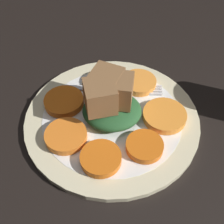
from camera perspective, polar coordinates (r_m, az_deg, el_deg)
table_slab at (r=48.18cm, az=-0.00°, el=-2.42°), size 120.00×120.00×2.00cm
plate at (r=47.00cm, az=-0.00°, el=-1.26°), size 28.92×28.92×1.05cm
carrot_slice_0 at (r=46.92cm, az=10.57°, el=-0.28°), size 7.14×7.14×1.20cm
carrot_slice_1 at (r=51.52cm, az=5.50°, el=6.00°), size 6.26×6.26×1.20cm
carrot_slice_2 at (r=51.74cm, az=-2.05°, el=6.46°), size 5.50×5.50×1.20cm
carrot_slice_3 at (r=48.64cm, az=-9.74°, el=2.14°), size 6.75×6.75×1.20cm
carrot_slice_4 at (r=43.88cm, az=-9.35°, el=-4.78°), size 6.55×6.55×1.20cm
carrot_slice_5 at (r=41.09cm, az=-2.30°, el=-9.37°), size 6.06×6.06×1.20cm
carrot_slice_6 at (r=42.48cm, az=6.63°, el=-6.90°), size 5.67×5.67×1.20cm
center_pile at (r=44.33cm, az=-0.45°, el=2.59°), size 9.63×9.67×7.43cm
fork at (r=50.63cm, az=0.69°, el=4.70°), size 17.67×2.40×0.40cm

